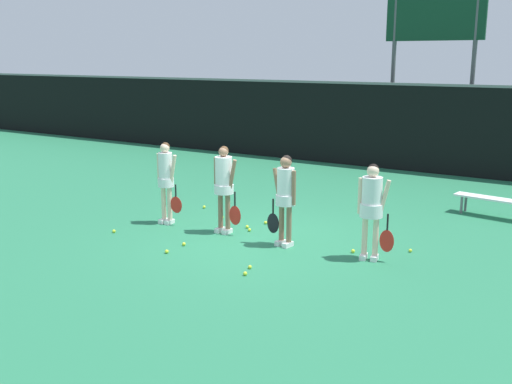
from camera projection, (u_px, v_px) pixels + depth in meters
ground_plane at (255, 239)px, 11.90m from camera, size 140.00×140.00×0.00m
fence_windscreen at (404, 127)px, 18.74m from camera, size 60.00×0.08×2.74m
scoreboard at (434, 29)px, 19.14m from camera, size 3.17×0.15×5.74m
bench_courtside at (503, 202)px, 13.28m from camera, size 2.15×0.64×0.44m
player_0 at (166, 176)px, 12.77m from camera, size 0.64×0.34×1.77m
player_1 at (224, 182)px, 12.07m from camera, size 0.67×0.40×1.79m
player_2 at (285, 192)px, 11.23m from camera, size 0.64×0.37×1.75m
player_3 at (372, 203)px, 10.46m from camera, size 0.67×0.41×1.73m
tennis_ball_0 at (266, 223)px, 12.91m from camera, size 0.07×0.07×0.07m
tennis_ball_1 at (249, 230)px, 12.38m from camera, size 0.07×0.07×0.07m
tennis_ball_2 at (245, 274)px, 9.88m from camera, size 0.07×0.07×0.07m
tennis_ball_3 at (184, 244)px, 11.43m from camera, size 0.07×0.07×0.07m
tennis_ball_4 at (167, 251)px, 11.00m from camera, size 0.07×0.07×0.07m
tennis_ball_5 at (114, 231)px, 12.27m from camera, size 0.07×0.07×0.07m
tennis_ball_6 at (247, 227)px, 12.60m from camera, size 0.07×0.07×0.07m
tennis_ball_7 at (410, 251)px, 11.06m from camera, size 0.06×0.06×0.06m
tennis_ball_8 at (222, 217)px, 13.34m from camera, size 0.07×0.07×0.07m
tennis_ball_9 at (250, 267)px, 10.20m from camera, size 0.07×0.07×0.07m
tennis_ball_10 at (353, 251)px, 11.02m from camera, size 0.07×0.07×0.07m
tennis_ball_11 at (204, 207)px, 14.25m from camera, size 0.07×0.07×0.07m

